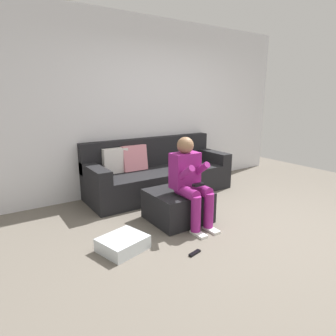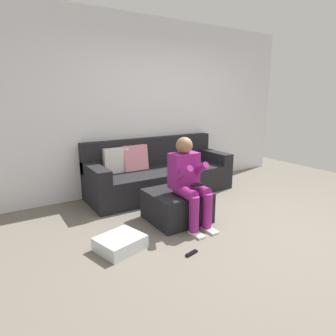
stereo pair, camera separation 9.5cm
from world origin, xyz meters
name	(u,v)px [view 2 (the right image)]	position (x,y,z in m)	size (l,w,h in m)	color
ground_plane	(257,233)	(0.00, 0.00, 0.00)	(7.13, 7.13, 0.00)	#6B6359
wall_back	(158,106)	(0.00, 2.31, 1.40)	(5.49, 0.10, 2.79)	silver
couch_sectional	(158,174)	(-0.24, 1.90, 0.31)	(2.38, 0.84, 0.88)	black
ottoman	(177,206)	(-0.59, 0.83, 0.19)	(0.71, 0.68, 0.39)	black
person_seated	(189,179)	(-0.54, 0.64, 0.59)	(0.35, 0.62, 1.09)	#8C1E72
storage_bin	(120,243)	(-1.51, 0.52, 0.07)	(0.45, 0.39, 0.14)	silver
remote_near_ottoman	(192,253)	(-0.94, 0.03, 0.01)	(0.15, 0.04, 0.02)	black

